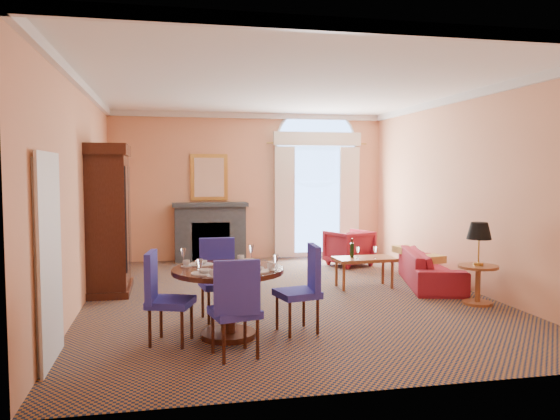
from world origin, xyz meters
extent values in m
plane|color=#14233F|center=(0.00, 0.00, 0.00)|extent=(7.50, 7.50, 0.00)
cube|color=#E69B6E|center=(0.00, 3.75, 1.60)|extent=(6.00, 0.04, 3.20)
cube|color=#E69B6E|center=(-3.00, 0.00, 1.60)|extent=(0.04, 7.50, 3.20)
cube|color=#E69B6E|center=(3.00, 0.00, 1.60)|extent=(0.04, 7.50, 3.20)
cube|color=white|center=(0.00, 0.00, 3.20)|extent=(6.00, 7.50, 0.04)
cube|color=silver|center=(0.00, 0.00, 3.14)|extent=(6.00, 7.50, 0.12)
cube|color=silver|center=(-2.96, -2.40, 1.03)|extent=(0.08, 0.90, 2.06)
cube|color=#393E44|center=(-0.90, 3.55, 0.60)|extent=(1.50, 0.40, 1.20)
cube|color=#393E44|center=(-0.90, 3.52, 1.24)|extent=(1.60, 0.46, 0.08)
cube|color=gold|center=(-0.90, 3.72, 1.80)|extent=(0.80, 0.04, 1.00)
cube|color=silver|center=(-0.90, 3.70, 1.80)|extent=(0.64, 0.02, 0.84)
cube|color=silver|center=(1.50, 3.73, 1.25)|extent=(1.90, 0.04, 2.50)
cube|color=#81A3D8|center=(1.50, 3.72, 1.25)|extent=(1.70, 0.02, 2.30)
cylinder|color=silver|center=(1.50, 3.73, 2.50)|extent=(1.90, 0.04, 1.90)
cube|color=beige|center=(0.75, 3.61, 1.25)|extent=(0.45, 0.06, 2.45)
cube|color=beige|center=(2.25, 3.61, 1.25)|extent=(0.45, 0.06, 2.45)
cube|color=beige|center=(1.50, 3.61, 2.65)|extent=(2.00, 0.08, 0.30)
cube|color=black|center=(-2.72, 0.83, 1.09)|extent=(0.60, 1.09, 2.17)
cube|color=black|center=(-2.72, 0.83, 2.26)|extent=(0.67, 1.20, 0.17)
cube|color=black|center=(-2.72, 0.83, 0.05)|extent=(0.67, 1.20, 0.11)
cylinder|color=black|center=(-1.12, -1.94, 0.78)|extent=(1.29, 1.29, 0.05)
cylinder|color=black|center=(-1.12, -1.94, 0.38)|extent=(0.17, 0.17, 0.76)
cylinder|color=black|center=(-1.12, -1.94, 0.03)|extent=(0.64, 0.64, 0.06)
cylinder|color=silver|center=(-0.83, -1.65, 0.82)|extent=(0.29, 0.29, 0.01)
imported|color=silver|center=(-0.83, -1.65, 0.84)|extent=(0.15, 0.15, 0.04)
imported|color=silver|center=(-0.91, -1.47, 0.85)|extent=(0.09, 0.09, 0.07)
cylinder|color=silver|center=(-1.41, -1.65, 0.82)|extent=(0.29, 0.29, 0.01)
imported|color=silver|center=(-1.41, -1.65, 0.84)|extent=(0.15, 0.15, 0.04)
imported|color=silver|center=(-1.59, -1.73, 0.85)|extent=(0.09, 0.09, 0.07)
cylinder|color=silver|center=(-1.41, -2.22, 0.82)|extent=(0.29, 0.29, 0.01)
imported|color=silver|center=(-1.41, -2.22, 0.84)|extent=(0.15, 0.15, 0.04)
imported|color=silver|center=(-1.33, -2.40, 0.85)|extent=(0.09, 0.09, 0.07)
cylinder|color=silver|center=(-0.83, -2.22, 0.82)|extent=(0.29, 0.29, 0.01)
imported|color=silver|center=(-0.83, -2.22, 0.84)|extent=(0.15, 0.15, 0.04)
imported|color=silver|center=(-0.65, -2.15, 0.85)|extent=(0.09, 0.09, 0.07)
cube|color=#2B29A1|center=(-1.15, -1.16, 0.46)|extent=(0.53, 0.53, 0.08)
cube|color=#2B29A1|center=(-1.16, -0.95, 0.77)|extent=(0.47, 0.09, 0.56)
cylinder|color=black|center=(-1.00, -0.95, 0.21)|extent=(0.04, 0.04, 0.42)
cylinder|color=black|center=(-1.35, -1.01, 0.21)|extent=(0.04, 0.04, 0.42)
cylinder|color=black|center=(-0.94, -1.31, 0.21)|extent=(0.04, 0.04, 0.42)
cylinder|color=black|center=(-1.30, -1.36, 0.21)|extent=(0.04, 0.04, 0.42)
cube|color=#2B29A1|center=(-1.12, -2.60, 0.46)|extent=(0.56, 0.56, 0.08)
cube|color=#2B29A1|center=(-1.13, -2.82, 0.77)|extent=(0.47, 0.07, 0.56)
cylinder|color=black|center=(-1.26, -2.82, 0.21)|extent=(0.04, 0.04, 0.42)
cylinder|color=black|center=(-0.91, -2.74, 0.21)|extent=(0.04, 0.04, 0.42)
cylinder|color=black|center=(-1.34, -2.47, 0.21)|extent=(0.04, 0.04, 0.42)
cylinder|color=black|center=(-0.99, -2.39, 0.21)|extent=(0.04, 0.04, 0.42)
cube|color=#2B29A1|center=(-0.29, -1.89, 0.46)|extent=(0.56, 0.56, 0.08)
cube|color=#2B29A1|center=(-0.07, -1.88, 0.77)|extent=(0.09, 0.47, 0.56)
cylinder|color=black|center=(-0.07, -2.03, 0.21)|extent=(0.04, 0.04, 0.42)
cylinder|color=black|center=(-0.15, -1.68, 0.21)|extent=(0.04, 0.04, 0.42)
cylinder|color=black|center=(-0.42, -2.11, 0.21)|extent=(0.04, 0.04, 0.42)
cylinder|color=black|center=(-0.50, -1.76, 0.21)|extent=(0.04, 0.04, 0.42)
cube|color=#2B29A1|center=(-1.77, -2.03, 0.46)|extent=(0.59, 0.59, 0.08)
cube|color=#2B29A1|center=(-1.98, -2.06, 0.77)|extent=(0.14, 0.47, 0.56)
cylinder|color=black|center=(-1.88, -1.80, 0.21)|extent=(0.04, 0.04, 0.42)
cylinder|color=black|center=(-2.00, -2.14, 0.21)|extent=(0.04, 0.04, 0.42)
cylinder|color=black|center=(-1.54, -1.91, 0.21)|extent=(0.04, 0.04, 0.42)
cylinder|color=black|center=(-1.66, -2.26, 0.21)|extent=(0.04, 0.04, 0.42)
imported|color=maroon|center=(2.55, 0.25, 0.29)|extent=(1.30, 2.15, 0.59)
imported|color=maroon|center=(1.84, 2.40, 0.37)|extent=(1.02, 1.04, 0.73)
cube|color=brown|center=(1.40, 0.35, 0.47)|extent=(1.01, 0.59, 0.05)
cylinder|color=brown|center=(0.98, 0.15, 0.22)|extent=(0.05, 0.05, 0.44)
cylinder|color=brown|center=(1.81, 0.15, 0.22)|extent=(0.05, 0.05, 0.44)
cylinder|color=brown|center=(0.98, 0.55, 0.22)|extent=(0.05, 0.05, 0.44)
cylinder|color=brown|center=(1.81, 0.55, 0.22)|extent=(0.05, 0.05, 0.44)
cylinder|color=brown|center=(2.60, -1.09, 0.55)|extent=(0.57, 0.57, 0.04)
cylinder|color=brown|center=(2.60, -1.09, 0.27)|extent=(0.08, 0.08, 0.53)
cylinder|color=brown|center=(2.60, -1.09, 0.02)|extent=(0.42, 0.42, 0.04)
camera|label=1|loc=(-1.79, -8.15, 1.93)|focal=35.00mm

